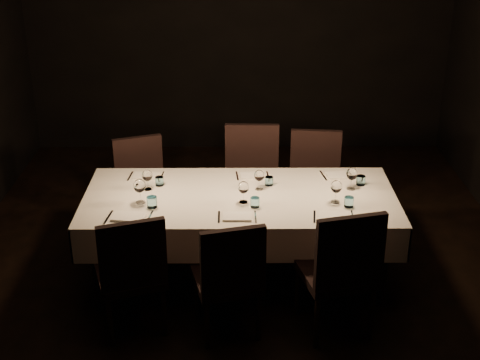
{
  "coord_description": "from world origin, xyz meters",
  "views": [
    {
      "loc": [
        -0.03,
        -4.85,
        3.1
      ],
      "look_at": [
        0.0,
        0.0,
        0.9
      ],
      "focal_mm": 50.0,
      "sensor_mm": 36.0,
      "label": 1
    }
  ],
  "objects_px": {
    "chair_near_center": "(229,275)",
    "chair_near_left": "(131,270)",
    "chair_far_left": "(142,184)",
    "chair_far_right": "(315,179)",
    "dining_table": "(240,204)",
    "chair_far_center": "(252,177)",
    "chair_near_right": "(341,268)"
  },
  "relations": [
    {
      "from": "chair_far_center",
      "to": "chair_far_right",
      "type": "height_order",
      "value": "chair_far_center"
    },
    {
      "from": "chair_far_right",
      "to": "chair_near_left",
      "type": "bearing_deg",
      "value": -127.83
    },
    {
      "from": "chair_far_right",
      "to": "chair_far_left",
      "type": "bearing_deg",
      "value": -172.18
    },
    {
      "from": "dining_table",
      "to": "chair_near_right",
      "type": "xyz_separation_m",
      "value": [
        0.72,
        -0.78,
        -0.12
      ]
    },
    {
      "from": "chair_far_center",
      "to": "chair_far_right",
      "type": "xyz_separation_m",
      "value": [
        0.59,
        0.01,
        -0.03
      ]
    },
    {
      "from": "dining_table",
      "to": "chair_far_center",
      "type": "xyz_separation_m",
      "value": [
        0.11,
        0.79,
        -0.12
      ]
    },
    {
      "from": "chair_far_center",
      "to": "chair_far_right",
      "type": "relative_size",
      "value": 1.06
    },
    {
      "from": "dining_table",
      "to": "chair_near_right",
      "type": "distance_m",
      "value": 1.07
    },
    {
      "from": "dining_table",
      "to": "chair_near_center",
      "type": "bearing_deg",
      "value": -95.68
    },
    {
      "from": "chair_near_right",
      "to": "chair_near_center",
      "type": "bearing_deg",
      "value": -12.13
    },
    {
      "from": "chair_near_left",
      "to": "chair_far_center",
      "type": "height_order",
      "value": "chair_far_center"
    },
    {
      "from": "chair_far_center",
      "to": "chair_near_right",
      "type": "bearing_deg",
      "value": -67.36
    },
    {
      "from": "chair_far_left",
      "to": "dining_table",
      "type": "bearing_deg",
      "value": -59.45
    },
    {
      "from": "chair_near_right",
      "to": "chair_far_left",
      "type": "relative_size",
      "value": 1.1
    },
    {
      "from": "chair_near_right",
      "to": "chair_far_right",
      "type": "distance_m",
      "value": 1.59
    },
    {
      "from": "chair_far_center",
      "to": "chair_far_left",
      "type": "bearing_deg",
      "value": -175.69
    },
    {
      "from": "chair_near_center",
      "to": "chair_far_center",
      "type": "bearing_deg",
      "value": -111.1
    },
    {
      "from": "dining_table",
      "to": "chair_near_right",
      "type": "bearing_deg",
      "value": -47.52
    },
    {
      "from": "chair_near_left",
      "to": "dining_table",
      "type": "bearing_deg",
      "value": -154.24
    },
    {
      "from": "chair_near_center",
      "to": "chair_far_center",
      "type": "distance_m",
      "value": 1.61
    },
    {
      "from": "chair_near_right",
      "to": "chair_far_right",
      "type": "relative_size",
      "value": 1.06
    },
    {
      "from": "chair_near_right",
      "to": "chair_far_left",
      "type": "xyz_separation_m",
      "value": [
        -1.62,
        1.53,
        -0.05
      ]
    },
    {
      "from": "dining_table",
      "to": "chair_far_left",
      "type": "height_order",
      "value": "chair_far_left"
    },
    {
      "from": "chair_near_left",
      "to": "chair_far_left",
      "type": "height_order",
      "value": "chair_near_left"
    },
    {
      "from": "chair_far_left",
      "to": "chair_far_right",
      "type": "relative_size",
      "value": 0.96
    },
    {
      "from": "chair_near_center",
      "to": "chair_near_left",
      "type": "bearing_deg",
      "value": -18.41
    },
    {
      "from": "chair_near_left",
      "to": "chair_far_left",
      "type": "relative_size",
      "value": 1.04
    },
    {
      "from": "chair_near_left",
      "to": "chair_near_right",
      "type": "distance_m",
      "value": 1.5
    },
    {
      "from": "chair_far_left",
      "to": "chair_far_right",
      "type": "bearing_deg",
      "value": -17.63
    },
    {
      "from": "chair_near_right",
      "to": "chair_near_left",
      "type": "bearing_deg",
      "value": -15.0
    },
    {
      "from": "chair_near_left",
      "to": "chair_near_center",
      "type": "bearing_deg",
      "value": 157.57
    },
    {
      "from": "chair_near_left",
      "to": "chair_far_center",
      "type": "xyz_separation_m",
      "value": [
        0.9,
        1.55,
        0.03
      ]
    }
  ]
}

